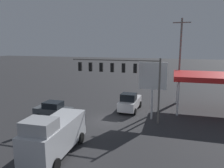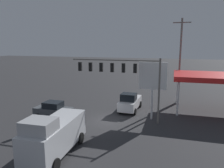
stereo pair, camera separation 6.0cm
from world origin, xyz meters
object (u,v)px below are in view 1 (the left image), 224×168
object	(u,v)px
utility_pole	(180,59)
pickup_parked	(130,102)
sedan_far	(53,110)
delivery_truck	(55,135)
price_sign	(153,78)
traffic_signal_assembly	(119,72)

from	to	relation	value
utility_pole	pickup_parked	distance (m)	9.81
pickup_parked	sedan_far	bearing A→B (deg)	-54.63
pickup_parked	delivery_truck	bearing A→B (deg)	-12.43
price_sign	sedan_far	xyz separation A→B (m)	(11.04, 2.73, -3.83)
delivery_truck	pickup_parked	size ratio (longest dim) A/B	1.30
traffic_signal_assembly	pickup_parked	distance (m)	5.85
pickup_parked	price_sign	bearing A→B (deg)	53.18
traffic_signal_assembly	utility_pole	size ratio (longest dim) A/B	0.83
sedan_far	pickup_parked	world-z (taller)	pickup_parked
utility_pole	pickup_parked	size ratio (longest dim) A/B	2.27
price_sign	delivery_truck	xyz separation A→B (m)	(6.42, 10.34, -3.09)
traffic_signal_assembly	delivery_truck	xyz separation A→B (m)	(2.88, 9.03, -3.85)
price_sign	pickup_parked	world-z (taller)	price_sign
utility_pole	delivery_truck	xyz separation A→B (m)	(9.41, 18.60, -4.58)
delivery_truck	pickup_parked	distance (m)	13.26
traffic_signal_assembly	delivery_truck	distance (m)	10.22
sedan_far	traffic_signal_assembly	bearing A→B (deg)	-167.93
sedan_far	pickup_parked	bearing A→B (deg)	-145.69
price_sign	sedan_far	distance (m)	12.00
traffic_signal_assembly	price_sign	distance (m)	3.85
utility_pole	price_sign	xyz separation A→B (m)	(2.99, 8.25, -1.50)
delivery_truck	sedan_far	bearing A→B (deg)	-150.02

